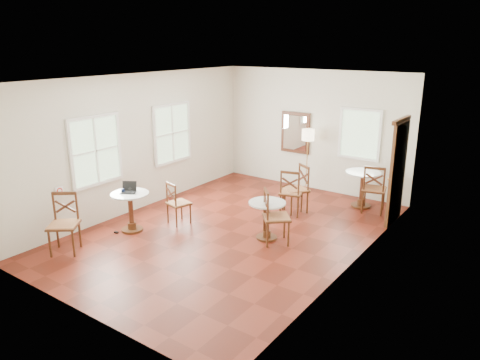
% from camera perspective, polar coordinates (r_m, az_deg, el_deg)
% --- Properties ---
extents(ground, '(7.00, 7.00, 0.00)m').
position_cam_1_polar(ground, '(9.18, -1.09, -6.43)').
color(ground, '#621D10').
rests_on(ground, ground).
extents(room_shell, '(5.02, 7.02, 3.01)m').
position_cam_1_polar(room_shell, '(8.85, -0.42, 5.54)').
color(room_shell, beige).
rests_on(room_shell, ground).
extents(cafe_table_near, '(0.75, 0.75, 0.79)m').
position_cam_1_polar(cafe_table_near, '(9.29, -13.51, -3.36)').
color(cafe_table_near, '#4A2712').
rests_on(cafe_table_near, ground).
extents(cafe_table_mid, '(0.70, 0.70, 0.74)m').
position_cam_1_polar(cafe_table_mid, '(8.70, 3.39, -4.52)').
color(cafe_table_mid, '#4A2712').
rests_on(cafe_table_mid, ground).
extents(cafe_table_back, '(0.78, 0.78, 0.83)m').
position_cam_1_polar(cafe_table_back, '(10.71, 15.03, -0.64)').
color(cafe_table_back, '#4A2712').
rests_on(cafe_table_back, ground).
extents(chair_near_a, '(0.51, 0.51, 0.90)m').
position_cam_1_polar(chair_near_a, '(9.50, -7.80, -2.87)').
color(chair_near_a, '#4A2712').
rests_on(chair_near_a, ground).
extents(chair_near_b, '(0.69, 0.69, 1.07)m').
position_cam_1_polar(chair_near_b, '(8.72, -21.14, -5.11)').
color(chair_near_b, '#4A2712').
rests_on(chair_near_b, ground).
extents(chair_mid_a, '(0.58, 0.58, 1.02)m').
position_cam_1_polar(chair_mid_a, '(9.95, 6.41, -1.52)').
color(chair_mid_a, '#4A2712').
rests_on(chair_mid_a, ground).
extents(chair_mid_b, '(0.68, 0.68, 1.05)m').
position_cam_1_polar(chair_mid_b, '(8.52, 4.38, -4.59)').
color(chair_mid_b, '#4A2712').
rests_on(chair_mid_b, ground).
extents(chair_back_a, '(0.60, 0.60, 1.09)m').
position_cam_1_polar(chair_back_a, '(10.42, 16.40, -1.08)').
color(chair_back_a, '#4A2712').
rests_on(chair_back_a, ground).
extents(chair_back_b, '(0.67, 0.67, 1.05)m').
position_cam_1_polar(chair_back_b, '(10.13, 7.08, -1.11)').
color(chair_back_b, '#4A2712').
rests_on(chair_back_b, ground).
extents(floor_lamp, '(0.31, 0.31, 1.59)m').
position_cam_1_polar(floor_lamp, '(11.34, 8.48, 5.07)').
color(floor_lamp, '#BF8C3F').
rests_on(floor_lamp, ground).
extents(laptop, '(0.36, 0.35, 0.20)m').
position_cam_1_polar(laptop, '(9.25, -13.73, -1.17)').
color(laptop, black).
rests_on(laptop, cafe_table_near).
extents(mouse, '(0.11, 0.08, 0.04)m').
position_cam_1_polar(mouse, '(9.13, -13.14, -1.57)').
color(mouse, black).
rests_on(mouse, cafe_table_near).
extents(navy_mug, '(0.10, 0.06, 0.08)m').
position_cam_1_polar(navy_mug, '(9.25, -14.43, -1.30)').
color(navy_mug, black).
rests_on(navy_mug, cafe_table_near).
extents(water_glass, '(0.06, 0.06, 0.11)m').
position_cam_1_polar(water_glass, '(9.19, -13.59, -1.26)').
color(water_glass, white).
rests_on(water_glass, cafe_table_near).
extents(power_adapter, '(0.09, 0.05, 0.03)m').
position_cam_1_polar(power_adapter, '(9.41, -15.21, -6.32)').
color(power_adapter, black).
rests_on(power_adapter, ground).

